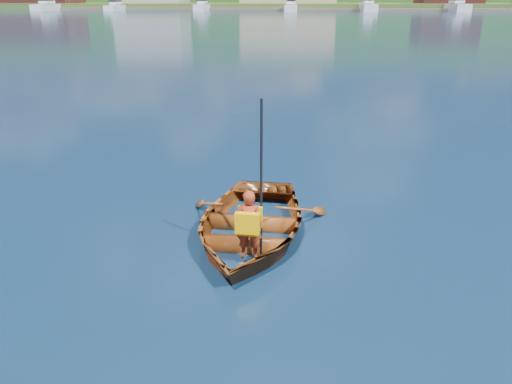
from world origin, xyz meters
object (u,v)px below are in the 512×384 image
(marina_yachts, at_px, (309,6))
(rowboat, at_px, (249,224))
(child_paddler, at_px, (249,223))
(dock, at_px, (319,10))

(marina_yachts, bearing_deg, rowboat, -90.97)
(child_paddler, height_order, dock, child_paddler)
(rowboat, relative_size, child_paddler, 1.61)
(rowboat, bearing_deg, marina_yachts, 89.03)
(dock, bearing_deg, child_paddler, -91.99)
(dock, height_order, marina_yachts, marina_yachts)
(child_paddler, bearing_deg, dock, 88.01)
(dock, relative_size, marina_yachts, 1.13)
(rowboat, relative_size, marina_yachts, 0.03)
(dock, distance_m, marina_yachts, 5.57)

